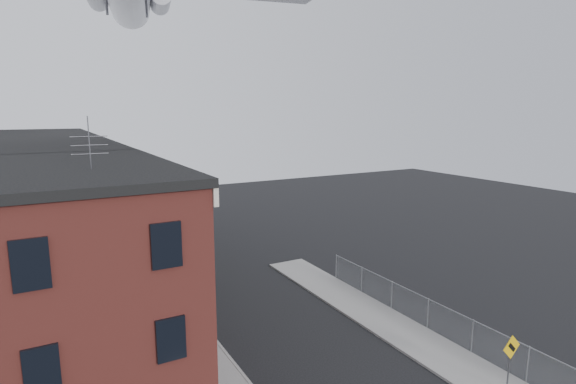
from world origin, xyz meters
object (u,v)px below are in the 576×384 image
Objects in this scene: warning_sign at (510,355)px; car_far at (141,234)px; street_tree at (127,215)px; utility_pole at (148,227)px; car_mid at (183,283)px; car_near at (180,263)px.

car_far is at bearing 105.86° from warning_sign.
warning_sign is 0.54× the size of street_tree.
utility_pole is at bearing 120.48° from warning_sign.
street_tree is 1.32× the size of car_mid.
warning_sign is 0.71× the size of car_mid.
utility_pole is 14.10m from car_far.
street_tree is 11.21m from car_mid.
car_far reaches higher than car_mid.
utility_pole reaches higher than warning_sign.
car_mid is (2.00, -0.80, -4.03)m from utility_pole.
car_near is at bearing 50.34° from utility_pole.
utility_pole is at bearing -91.89° from street_tree.
car_far is (-1.07, 9.66, 0.11)m from car_near.
car_far reaches higher than car_near.
street_tree reaches higher than warning_sign.
utility_pole is 10.00m from street_tree.
car_near is at bearing -87.41° from car_far.
street_tree is at bearing -119.63° from car_far.
car_mid is at bearing -93.72° from car_far.
car_near is at bearing -66.22° from street_tree.
warning_sign is 33.70m from car_far.
utility_pole reaches higher than street_tree.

